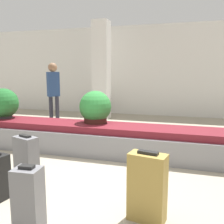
% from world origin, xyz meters
% --- Properties ---
extents(ground_plane, '(18.00, 18.00, 0.00)m').
position_xyz_m(ground_plane, '(0.00, 0.00, 0.00)').
color(ground_plane, '#9E937F').
extents(back_wall, '(18.00, 0.06, 3.20)m').
position_xyz_m(back_wall, '(0.00, 5.85, 1.60)').
color(back_wall, silver).
rests_on(back_wall, ground_plane).
extents(carousel, '(7.14, 0.87, 0.56)m').
position_xyz_m(carousel, '(0.00, 1.25, 0.27)').
color(carousel, gray).
rests_on(carousel, ground_plane).
extents(pillar, '(0.51, 0.51, 3.20)m').
position_xyz_m(pillar, '(-1.39, 4.71, 1.60)').
color(pillar, silver).
rests_on(pillar, ground_plane).
extents(suitcase_0, '(0.42, 0.27, 0.76)m').
position_xyz_m(suitcase_0, '(0.98, -0.76, 0.37)').
color(suitcase_0, '#A3843D').
rests_on(suitcase_0, ground_plane).
extents(suitcase_1, '(0.42, 0.31, 0.65)m').
position_xyz_m(suitcase_1, '(-0.91, -0.17, 0.31)').
color(suitcase_1, slate).
rests_on(suitcase_1, ground_plane).
extents(suitcase_2, '(0.26, 0.23, 0.71)m').
position_xyz_m(suitcase_2, '(-0.05, -1.34, 0.34)').
color(suitcase_2, slate).
rests_on(suitcase_2, ground_plane).
extents(potted_plant_0, '(0.63, 0.63, 0.64)m').
position_xyz_m(potted_plant_0, '(-0.38, 1.38, 0.85)').
color(potted_plant_0, '#381914').
rests_on(potted_plant_0, carousel).
extents(potted_plant_1, '(0.65, 0.65, 0.65)m').
position_xyz_m(potted_plant_1, '(-2.48, 1.29, 0.87)').
color(potted_plant_1, '#2D2D2D').
rests_on(potted_plant_1, carousel).
extents(traveler_0, '(0.33, 0.36, 1.81)m').
position_xyz_m(traveler_0, '(-2.30, 3.13, 1.10)').
color(traveler_0, '#282833').
rests_on(traveler_0, ground_plane).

